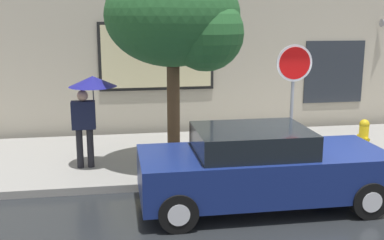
{
  "coord_description": "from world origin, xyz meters",
  "views": [
    {
      "loc": [
        -3.53,
        -7.68,
        3.35
      ],
      "look_at": [
        -1.99,
        1.8,
        1.2
      ],
      "focal_mm": 44.44,
      "sensor_mm": 36.0,
      "label": 1
    }
  ],
  "objects_px": {
    "fire_hydrant": "(363,137)",
    "pedestrian_with_umbrella": "(90,95)",
    "street_tree": "(179,20)",
    "parked_car": "(261,168)",
    "stop_sign": "(293,82)"
  },
  "relations": [
    {
      "from": "fire_hydrant",
      "to": "pedestrian_with_umbrella",
      "type": "height_order",
      "value": "pedestrian_with_umbrella"
    },
    {
      "from": "fire_hydrant",
      "to": "street_tree",
      "type": "xyz_separation_m",
      "value": [
        -4.33,
        -0.21,
        2.67
      ]
    },
    {
      "from": "fire_hydrant",
      "to": "parked_car",
      "type": "bearing_deg",
      "value": -144.85
    },
    {
      "from": "street_tree",
      "to": "fire_hydrant",
      "type": "bearing_deg",
      "value": 2.79
    },
    {
      "from": "parked_car",
      "to": "fire_hydrant",
      "type": "xyz_separation_m",
      "value": [
        3.18,
        2.24,
        -0.16
      ]
    },
    {
      "from": "fire_hydrant",
      "to": "pedestrian_with_umbrella",
      "type": "distance_m",
      "value": 6.28
    },
    {
      "from": "fire_hydrant",
      "to": "stop_sign",
      "type": "distance_m",
      "value": 2.56
    },
    {
      "from": "parked_car",
      "to": "stop_sign",
      "type": "xyz_separation_m",
      "value": [
        1.16,
        1.6,
        1.27
      ]
    },
    {
      "from": "pedestrian_with_umbrella",
      "to": "stop_sign",
      "type": "height_order",
      "value": "stop_sign"
    },
    {
      "from": "fire_hydrant",
      "to": "stop_sign",
      "type": "bearing_deg",
      "value": -162.57
    },
    {
      "from": "fire_hydrant",
      "to": "street_tree",
      "type": "relative_size",
      "value": 0.2
    },
    {
      "from": "parked_car",
      "to": "stop_sign",
      "type": "relative_size",
      "value": 1.66
    },
    {
      "from": "parked_car",
      "to": "street_tree",
      "type": "relative_size",
      "value": 1.03
    },
    {
      "from": "pedestrian_with_umbrella",
      "to": "stop_sign",
      "type": "relative_size",
      "value": 0.75
    },
    {
      "from": "street_tree",
      "to": "parked_car",
      "type": "bearing_deg",
      "value": -60.49
    }
  ]
}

